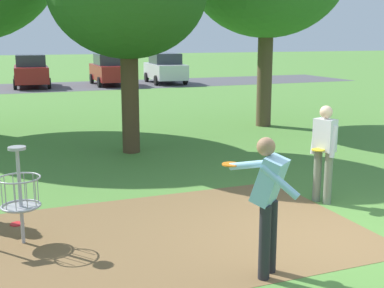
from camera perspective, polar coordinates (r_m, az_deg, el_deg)
The scene contains 11 objects.
ground_plane at distance 7.73m, azimuth 15.84°, elevation -10.23°, with size 160.00×160.00×0.00m, color #518438.
dirt_tee_pad at distance 7.53m, azimuth -4.58°, elevation -10.36°, with size 6.28×3.74×0.01m, color brown.
disc_golf_basket at distance 7.48m, azimuth -19.09°, elevation -5.07°, with size 0.98×0.58×1.39m.
player_throwing at distance 9.07m, azimuth 14.51°, elevation -0.48°, with size 0.44×0.50×1.71m.
player_waiting_left at distance 6.15m, azimuth 8.46°, elevation -5.93°, with size 0.61×1.12×1.71m.
frisbee_near_basket at distance 8.45m, azimuth -18.93°, elevation -8.43°, with size 0.21×0.21×0.02m, color red.
frisbee_far_left at distance 11.11m, azimuth 8.52°, elevation -3.07°, with size 0.23×0.23×0.02m, color white.
parking_lot_strip at distance 30.93m, azimuth -13.24°, elevation 6.30°, with size 36.00×6.00×0.01m, color #4C4C51.
parked_car_leftmost at distance 30.96m, azimuth -17.50°, elevation 7.78°, with size 2.16×4.30×1.84m.
parked_car_center_left at distance 31.22m, azimuth -9.12°, elevation 8.20°, with size 2.04×4.23×1.84m.
parked_car_center_right at distance 32.06m, azimuth -3.01°, elevation 8.42°, with size 2.18×4.31×1.84m.
Camera 1 is at (-4.46, -5.64, 2.85)m, focal length 47.85 mm.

